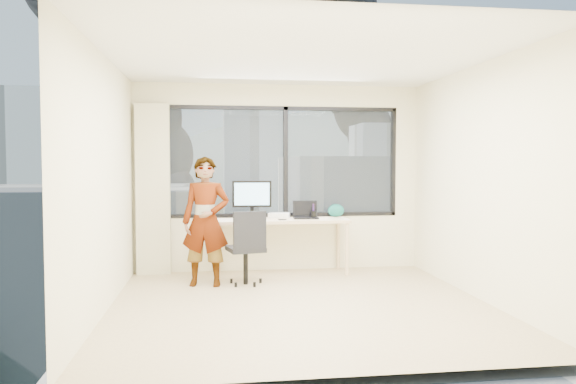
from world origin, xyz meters
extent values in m
cube|color=tan|center=(0.00, 0.00, 0.00)|extent=(4.00, 4.00, 0.01)
cube|color=white|center=(0.00, 0.00, 2.60)|extent=(4.00, 4.00, 0.01)
cube|color=beige|center=(0.00, -2.00, 1.30)|extent=(4.00, 0.01, 2.60)
cube|color=beige|center=(-2.00, 0.00, 1.30)|extent=(0.01, 4.00, 2.60)
cube|color=beige|center=(2.00, 0.00, 1.30)|extent=(0.01, 4.00, 2.60)
cube|color=beige|center=(-1.72, 1.88, 1.15)|extent=(0.45, 0.14, 2.30)
cube|color=beige|center=(0.00, 1.66, 0.38)|extent=(1.80, 0.60, 0.75)
imported|color=#2D2D33|center=(-1.01, 1.08, 0.79)|extent=(0.63, 0.47, 1.59)
cube|color=white|center=(-0.01, 1.86, 0.78)|extent=(0.33, 0.30, 0.07)
cube|color=black|center=(-0.01, 1.52, 0.76)|extent=(0.11, 0.06, 0.01)
cylinder|color=black|center=(0.45, 1.66, 0.80)|extent=(0.11, 0.11, 0.10)
ellipsoid|color=#0B4347|center=(0.80, 1.85, 0.84)|extent=(0.25, 0.16, 0.18)
cube|color=#515B3D|center=(0.00, 120.00, -14.00)|extent=(400.00, 400.00, 0.04)
cube|color=beige|center=(-9.00, 30.00, -7.00)|extent=(16.00, 12.00, 14.00)
cube|color=silver|center=(12.00, 38.00, -6.00)|extent=(14.00, 13.00, 16.00)
cube|color=silver|center=(-35.00, 95.00, 0.00)|extent=(14.00, 14.00, 28.00)
cube|color=silver|center=(8.00, 120.00, 1.00)|extent=(13.00, 13.00, 30.00)
cube|color=silver|center=(45.00, 140.00, -1.00)|extent=(15.00, 15.00, 26.00)
ellipsoid|color=slate|center=(100.00, 320.00, -14.00)|extent=(300.00, 220.00, 96.00)
camera|label=1|loc=(-0.91, -5.70, 1.50)|focal=34.27mm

